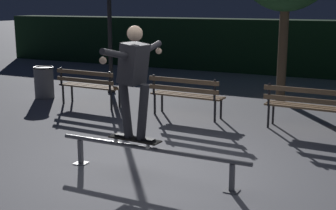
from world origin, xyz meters
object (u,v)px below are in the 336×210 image
Objects in this scene: grind_rail at (150,153)px; skateboarder at (134,73)px; park_bench_right_center at (307,104)px; trash_can at (44,82)px; park_bench_left_center at (186,92)px; park_bench_leftmost at (88,83)px; skateboard at (135,139)px.

skateboarder reaches higher than grind_rail.
park_bench_right_center is 6.52m from trash_can.
trash_can is at bearing 144.28° from grind_rail.
park_bench_left_center is 2.02× the size of trash_can.
skateboarder is at bearing -179.96° from grind_rail.
park_bench_leftmost is 1.00× the size of park_bench_right_center.
grind_rail is 1.86× the size of skateboarder.
park_bench_left_center is at bearing -3.67° from trash_can.
park_bench_left_center is 1.00× the size of park_bench_right_center.
grind_rail is at bearing -114.36° from park_bench_right_center.
skateboarder is at bearing -77.65° from park_bench_left_center.
grind_rail is 3.48m from park_bench_left_center.
park_bench_left_center is (-0.97, 3.34, 0.20)m from grind_rail.
trash_can is (-5.01, 3.60, 0.08)m from grind_rail.
park_bench_left_center is 4.04m from trash_can.
park_bench_right_center is at bearing -2.28° from trash_can.
skateboard is 3.42m from park_bench_left_center.
trash_can is at bearing 142.93° from skateboarder.
grind_rail is at bearing -35.72° from trash_can.
skateboard is at bearing -37.08° from trash_can.
park_bench_right_center is (1.75, 3.34, -0.90)m from skateboarder.
skateboarder is (-0.24, -0.00, 1.10)m from grind_rail.
park_bench_right_center is (4.97, 0.00, 0.00)m from park_bench_leftmost.
skateboarder is at bearing -46.10° from park_bench_leftmost.
park_bench_left_center is at bearing 0.00° from park_bench_leftmost.
park_bench_right_center is at bearing 62.28° from skateboard.
trash_can reaches higher than skateboard.
skateboard is at bearing -46.12° from park_bench_leftmost.
park_bench_right_center is 2.02× the size of trash_can.
skateboard is (-0.24, 0.00, 0.17)m from grind_rail.
park_bench_left_center is (2.48, 0.00, 0.00)m from park_bench_leftmost.
park_bench_leftmost is 2.02× the size of trash_can.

